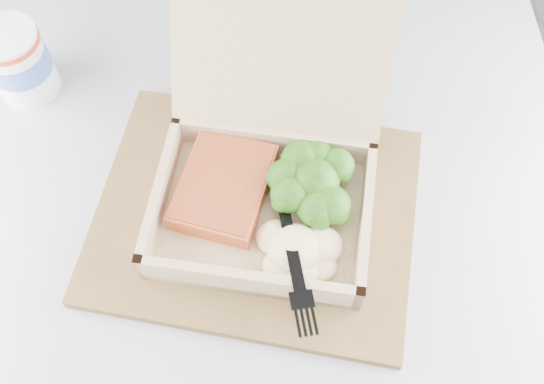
{
  "coord_description": "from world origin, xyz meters",
  "views": [
    {
      "loc": [
        0.34,
        -0.51,
        1.37
      ],
      "look_at": [
        0.36,
        -0.19,
        0.78
      ],
      "focal_mm": 40.0,
      "sensor_mm": 36.0,
      "label": 1
    }
  ],
  "objects_px": {
    "takeout_container": "(268,160)",
    "serving_tray": "(255,215)",
    "cafe_table": "(253,286)",
    "paper_cup": "(18,60)"
  },
  "relations": [
    {
      "from": "cafe_table",
      "to": "takeout_container",
      "type": "relative_size",
      "value": 2.6
    },
    {
      "from": "serving_tray",
      "to": "paper_cup",
      "type": "height_order",
      "value": "paper_cup"
    },
    {
      "from": "takeout_container",
      "to": "serving_tray",
      "type": "bearing_deg",
      "value": -102.59
    },
    {
      "from": "cafe_table",
      "to": "paper_cup",
      "type": "height_order",
      "value": "paper_cup"
    },
    {
      "from": "cafe_table",
      "to": "serving_tray",
      "type": "bearing_deg",
      "value": 61.01
    },
    {
      "from": "cafe_table",
      "to": "takeout_container",
      "type": "distance_m",
      "value": 0.26
    },
    {
      "from": "serving_tray",
      "to": "paper_cup",
      "type": "bearing_deg",
      "value": 144.43
    },
    {
      "from": "takeout_container",
      "to": "paper_cup",
      "type": "xyz_separation_m",
      "value": [
        -0.3,
        0.17,
        -0.01
      ]
    },
    {
      "from": "takeout_container",
      "to": "paper_cup",
      "type": "height_order",
      "value": "takeout_container"
    },
    {
      "from": "serving_tray",
      "to": "paper_cup",
      "type": "relative_size",
      "value": 3.66
    }
  ]
}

